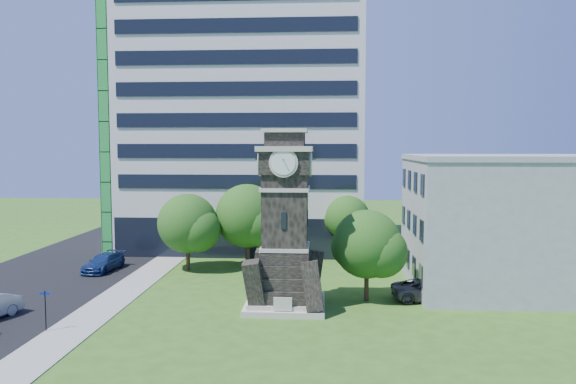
# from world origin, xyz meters

# --- Properties ---
(ground) EXTENTS (160.00, 160.00, 0.00)m
(ground) POSITION_xyz_m (0.00, 0.00, 0.00)
(ground) COLOR #2F5B1A
(ground) RESTS_ON ground
(sidewalk) EXTENTS (3.00, 70.00, 0.06)m
(sidewalk) POSITION_xyz_m (-9.50, 5.00, 0.03)
(sidewalk) COLOR gray
(sidewalk) RESTS_ON ground
(street) EXTENTS (14.00, 80.00, 0.02)m
(street) POSITION_xyz_m (-18.00, 5.00, 0.01)
(street) COLOR black
(street) RESTS_ON ground
(clock_tower) EXTENTS (5.40, 5.40, 12.22)m
(clock_tower) POSITION_xyz_m (3.00, 2.00, 5.28)
(clock_tower) COLOR beige
(clock_tower) RESTS_ON ground
(office_tall) EXTENTS (26.20, 15.11, 28.60)m
(office_tall) POSITION_xyz_m (-3.20, 25.84, 14.22)
(office_tall) COLOR silver
(office_tall) RESTS_ON ground
(office_low) EXTENTS (15.20, 12.20, 10.40)m
(office_low) POSITION_xyz_m (19.97, 8.00, 5.21)
(office_low) COLOR #A2A5A8
(office_low) RESTS_ON ground
(car_street_north) EXTENTS (2.71, 5.36, 1.49)m
(car_street_north) POSITION_xyz_m (-13.92, 12.17, 0.75)
(car_street_north) COLOR navy
(car_street_north) RESTS_ON ground
(car_east_lot) EXTENTS (5.69, 3.08, 1.52)m
(car_east_lot) POSITION_xyz_m (13.30, 4.41, 0.76)
(car_east_lot) COLOR #47464B
(car_east_lot) RESTS_ON ground
(park_bench) EXTENTS (1.91, 0.51, 0.99)m
(park_bench) POSITION_xyz_m (4.30, 1.66, 0.52)
(park_bench) COLOR black
(park_bench) RESTS_ON ground
(street_sign) EXTENTS (0.60, 0.06, 2.48)m
(street_sign) POSITION_xyz_m (-10.94, -4.06, 1.55)
(street_sign) COLOR black
(street_sign) RESTS_ON ground
(tree_nw) EXTENTS (5.84, 5.31, 6.88)m
(tree_nw) POSITION_xyz_m (-6.41, 12.97, 4.05)
(tree_nw) COLOR #332114
(tree_nw) RESTS_ON ground
(tree_nc) EXTENTS (6.40, 5.82, 7.63)m
(tree_nc) POSITION_xyz_m (-1.30, 14.73, 4.53)
(tree_nc) COLOR #332114
(tree_nc) RESTS_ON ground
(tree_ne) EXTENTS (4.71, 4.28, 6.34)m
(tree_ne) POSITION_xyz_m (7.96, 18.11, 4.02)
(tree_ne) COLOR #332114
(tree_ne) RESTS_ON ground
(tree_east) EXTENTS (5.40, 4.91, 6.57)m
(tree_east) POSITION_xyz_m (8.77, 4.00, 3.95)
(tree_east) COLOR #332114
(tree_east) RESTS_ON ground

